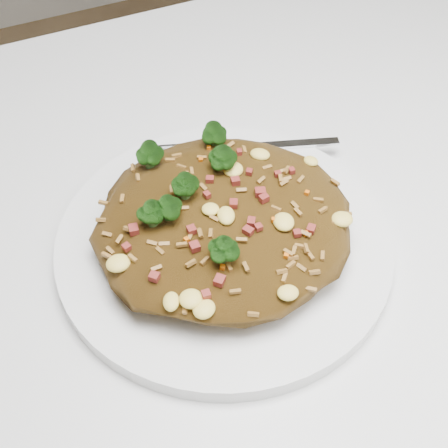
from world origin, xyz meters
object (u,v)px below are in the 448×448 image
(fried_rice, at_px, (223,213))
(fork, at_px, (256,147))
(plate, at_px, (224,243))
(dining_table, at_px, (277,340))

(fried_rice, bearing_deg, fork, 49.37)
(fried_rice, relative_size, fork, 1.22)
(plate, distance_m, fork, 0.10)
(dining_table, bearing_deg, fried_rice, 123.72)
(plate, bearing_deg, fork, 50.01)
(dining_table, xyz_separation_m, fork, (0.04, 0.12, 0.11))
(fried_rice, height_order, fork, fried_rice)
(plate, relative_size, fork, 1.63)
(dining_table, relative_size, plate, 4.66)
(plate, height_order, fried_rice, fried_rice)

